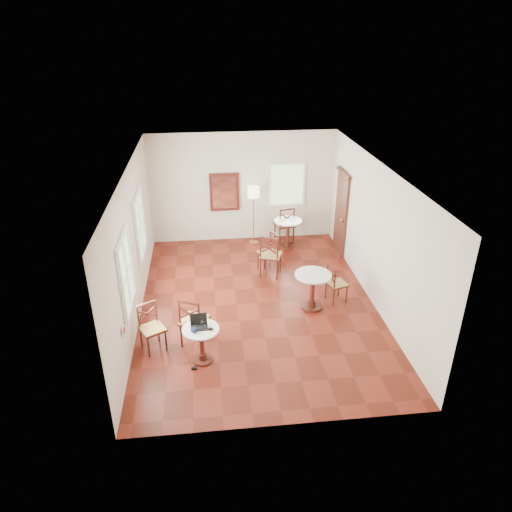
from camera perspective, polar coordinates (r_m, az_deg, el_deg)
The scene contains 17 objects.
ground at distance 10.29m, azimuth 0.19°, elevation -5.73°, with size 7.00×7.00×0.00m, color maroon.
room_shell at distance 9.67m, azimuth -0.34°, elevation 4.64°, with size 5.02×7.02×3.01m.
cafe_table_near at distance 8.50m, azimuth -6.65°, elevation -10.21°, with size 0.65×0.65×0.69m.
cafe_table_mid at distance 9.95m, azimuth 6.88°, elevation -3.78°, with size 0.77×0.77×0.81m.
cafe_table_back at distance 12.67m, azimuth 3.89°, elevation 3.10°, with size 0.74×0.74×0.78m.
chair_near_a at distance 8.88m, azimuth -7.58°, elevation -7.79°, with size 0.63×0.63×1.03m.
chair_near_b at distance 8.93m, azimuth -12.57°, elevation -8.51°, with size 0.57×0.57×0.92m.
chair_mid_a at distance 11.16m, azimuth 1.77°, elevation 0.09°, with size 0.64×0.64×1.07m.
chair_mid_b at distance 10.31m, azimuth 9.69°, elevation -3.31°, with size 0.50×0.50×0.87m.
chair_back_a at distance 12.95m, azimuth 3.50°, elevation 3.86°, with size 0.58×0.58×1.06m.
chair_back_b at distance 11.44m, azimuth 1.59°, elevation 0.46°, with size 0.59×0.59×0.95m.
floor_lamp at distance 12.57m, azimuth -0.31°, elevation 7.32°, with size 0.31×0.31×1.62m.
laptop at distance 8.38m, azimuth -6.95°, elevation -8.18°, with size 0.31×0.27×0.21m.
mouse at distance 8.29m, azimuth -5.58°, elevation -8.80°, with size 0.11×0.07×0.04m, color black.
navy_mug at distance 8.24m, azimuth -7.52°, elevation -8.95°, with size 0.11×0.07×0.09m.
water_glass at distance 8.37m, azimuth -6.52°, elevation -8.18°, with size 0.07×0.07×0.11m, color white.
power_adapter at distance 8.58m, azimuth -7.54°, elevation -13.36°, with size 0.10×0.06×0.04m, color black.
Camera 1 is at (-1.02, -8.67, 5.46)m, focal length 32.91 mm.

